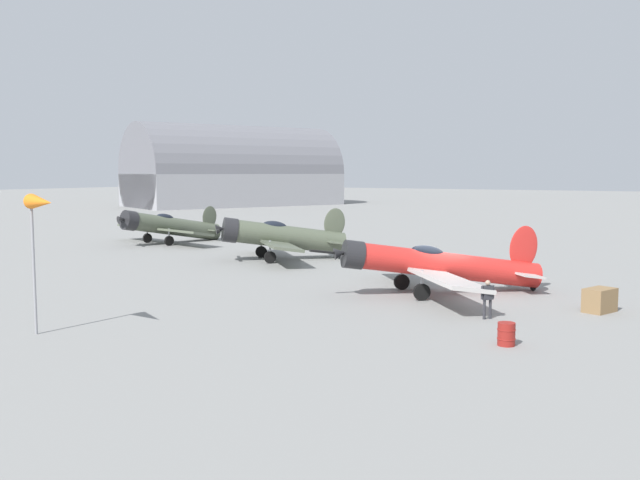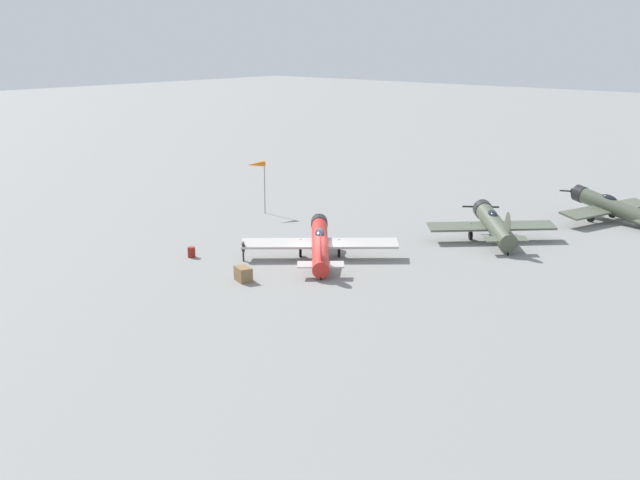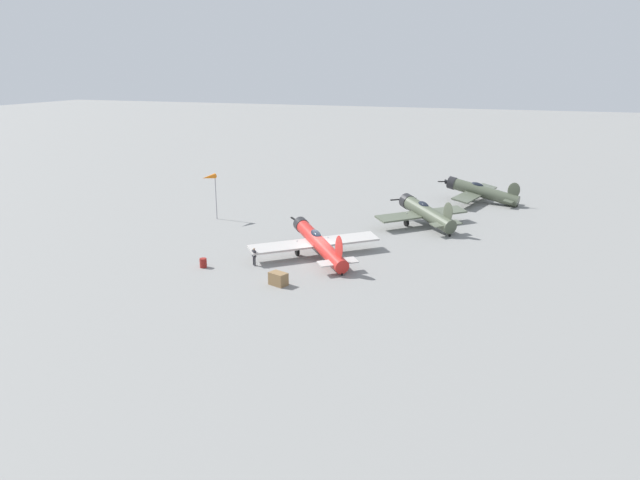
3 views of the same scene
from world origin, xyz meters
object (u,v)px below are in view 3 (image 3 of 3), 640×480
at_px(airplane_foreground, 318,242).
at_px(fuel_drum, 203,263).
at_px(airplane_mid_apron, 425,212).
at_px(airplane_far_line, 480,191).
at_px(ground_crew_mechanic, 254,255).
at_px(equipment_crate, 278,279).
at_px(windsock_mast, 209,179).

distance_m(airplane_foreground, fuel_drum, 10.28).
height_order(airplane_mid_apron, airplane_far_line, airplane_mid_apron).
relative_size(airplane_mid_apron, airplane_far_line, 0.79).
distance_m(airplane_far_line, ground_crew_mechanic, 35.99).
xyz_separation_m(ground_crew_mechanic, fuel_drum, (-3.93, -1.91, -0.57)).
relative_size(airplane_foreground, fuel_drum, 12.88).
height_order(equipment_crate, fuel_drum, equipment_crate).
bearing_deg(fuel_drum, windsock_mast, 117.20).
xyz_separation_m(airplane_mid_apron, ground_crew_mechanic, (-11.50, -18.08, -0.63)).
bearing_deg(ground_crew_mechanic, airplane_mid_apron, 5.46).
bearing_deg(airplane_foreground, airplane_mid_apron, -68.84).
distance_m(airplane_foreground, airplane_mid_apron, 15.77).
bearing_deg(airplane_mid_apron, airplane_far_line, -62.91).
bearing_deg(windsock_mast, airplane_foreground, -28.77).
xyz_separation_m(fuel_drum, windsock_mast, (-7.51, 14.61, 4.33)).
height_order(ground_crew_mechanic, equipment_crate, ground_crew_mechanic).
height_order(ground_crew_mechanic, fuel_drum, ground_crew_mechanic).
bearing_deg(airplane_far_line, ground_crew_mechanic, 77.27).
height_order(airplane_far_line, windsock_mast, windsock_mast).
relative_size(airplane_far_line, equipment_crate, 7.07).
distance_m(airplane_foreground, ground_crew_mechanic, 5.97).
relative_size(airplane_mid_apron, equipment_crate, 5.56).
distance_m(airplane_mid_apron, equipment_crate, 23.09).
bearing_deg(windsock_mast, equipment_crate, -46.93).
relative_size(airplane_foreground, airplane_far_line, 0.90).
bearing_deg(airplane_far_line, airplane_mid_apron, 86.35).
relative_size(airplane_foreground, windsock_mast, 1.99).
relative_size(ground_crew_mechanic, fuel_drum, 1.99).
bearing_deg(airplane_mid_apron, equipment_crate, 114.89).
bearing_deg(windsock_mast, ground_crew_mechanic, -47.98).
relative_size(airplane_mid_apron, ground_crew_mechanic, 5.67).
bearing_deg(ground_crew_mechanic, airplane_foreground, -9.97).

